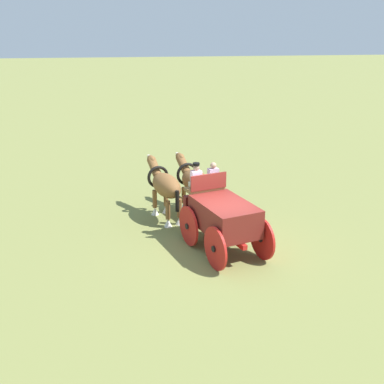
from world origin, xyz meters
TOP-DOWN VIEW (x-y plane):
  - ground_plane at (0.00, 0.00)m, footprint 220.00×220.00m
  - show_wagon at (0.17, 0.05)m, footprint 5.54×2.64m
  - draft_horse_near at (3.26, 1.61)m, footprint 2.92×1.37m
  - draft_horse_off at (3.61, 0.35)m, footprint 3.04×1.45m

SIDE VIEW (x-z plane):
  - ground_plane at x=0.00m, z-range 0.00..0.00m
  - show_wagon at x=0.17m, z-range -0.15..2.60m
  - draft_horse_off at x=3.61m, z-range 0.22..2.37m
  - draft_horse_near at x=3.26m, z-range 0.23..2.44m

